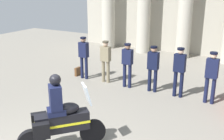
{
  "coord_description": "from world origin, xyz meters",
  "views": [
    {
      "loc": [
        3.93,
        -3.69,
        3.8
      ],
      "look_at": [
        0.17,
        2.95,
        1.37
      ],
      "focal_mm": 43.95,
      "sensor_mm": 36.0,
      "label": 1
    }
  ],
  "objects_px": {
    "officer_in_row_1": "(106,58)",
    "briefcase_on_ground": "(78,71)",
    "officer_in_row_0": "(84,54)",
    "officer_in_row_5": "(212,74)",
    "officer_in_row_3": "(153,65)",
    "motorcycle_with_rider": "(59,119)",
    "officer_in_row_2": "(127,62)",
    "officer_in_row_4": "(179,68)"
  },
  "relations": [
    {
      "from": "officer_in_row_2",
      "to": "officer_in_row_3",
      "type": "height_order",
      "value": "officer_in_row_3"
    },
    {
      "from": "officer_in_row_1",
      "to": "officer_in_row_5",
      "type": "bearing_deg",
      "value": -179.03
    },
    {
      "from": "officer_in_row_5",
      "to": "officer_in_row_3",
      "type": "bearing_deg",
      "value": 0.77
    },
    {
      "from": "officer_in_row_1",
      "to": "motorcycle_with_rider",
      "type": "height_order",
      "value": "motorcycle_with_rider"
    },
    {
      "from": "officer_in_row_3",
      "to": "officer_in_row_5",
      "type": "bearing_deg",
      "value": -179.23
    },
    {
      "from": "officer_in_row_5",
      "to": "officer_in_row_4",
      "type": "bearing_deg",
      "value": 0.62
    },
    {
      "from": "officer_in_row_5",
      "to": "motorcycle_with_rider",
      "type": "relative_size",
      "value": 0.91
    },
    {
      "from": "officer_in_row_2",
      "to": "officer_in_row_4",
      "type": "height_order",
      "value": "officer_in_row_4"
    },
    {
      "from": "officer_in_row_0",
      "to": "officer_in_row_3",
      "type": "relative_size",
      "value": 1.03
    },
    {
      "from": "officer_in_row_2",
      "to": "briefcase_on_ground",
      "type": "bearing_deg",
      "value": -2.53
    },
    {
      "from": "officer_in_row_3",
      "to": "officer_in_row_2",
      "type": "bearing_deg",
      "value": 5.4
    },
    {
      "from": "officer_in_row_5",
      "to": "briefcase_on_ground",
      "type": "distance_m",
      "value": 5.53
    },
    {
      "from": "officer_in_row_1",
      "to": "officer_in_row_5",
      "type": "xyz_separation_m",
      "value": [
        4.0,
        -0.06,
        0.04
      ]
    },
    {
      "from": "officer_in_row_5",
      "to": "officer_in_row_1",
      "type": "bearing_deg",
      "value": 0.97
    },
    {
      "from": "officer_in_row_4",
      "to": "officer_in_row_0",
      "type": "bearing_deg",
      "value": 2.23
    },
    {
      "from": "officer_in_row_0",
      "to": "officer_in_row_5",
      "type": "height_order",
      "value": "officer_in_row_0"
    },
    {
      "from": "officer_in_row_4",
      "to": "officer_in_row_3",
      "type": "bearing_deg",
      "value": 0.93
    },
    {
      "from": "officer_in_row_3",
      "to": "officer_in_row_1",
      "type": "bearing_deg",
      "value": 1.18
    },
    {
      "from": "officer_in_row_4",
      "to": "motorcycle_with_rider",
      "type": "bearing_deg",
      "value": 73.71
    },
    {
      "from": "motorcycle_with_rider",
      "to": "officer_in_row_1",
      "type": "bearing_deg",
      "value": 59.09
    },
    {
      "from": "officer_in_row_2",
      "to": "officer_in_row_4",
      "type": "relative_size",
      "value": 0.97
    },
    {
      "from": "officer_in_row_0",
      "to": "motorcycle_with_rider",
      "type": "height_order",
      "value": "motorcycle_with_rider"
    },
    {
      "from": "officer_in_row_0",
      "to": "officer_in_row_2",
      "type": "height_order",
      "value": "officer_in_row_0"
    },
    {
      "from": "officer_in_row_0",
      "to": "motorcycle_with_rider",
      "type": "bearing_deg",
      "value": 120.57
    },
    {
      "from": "officer_in_row_0",
      "to": "officer_in_row_1",
      "type": "bearing_deg",
      "value": -174.42
    },
    {
      "from": "officer_in_row_4",
      "to": "briefcase_on_ground",
      "type": "relative_size",
      "value": 4.85
    },
    {
      "from": "officer_in_row_1",
      "to": "briefcase_on_ground",
      "type": "xyz_separation_m",
      "value": [
        -1.46,
        0.1,
        -0.81
      ]
    },
    {
      "from": "briefcase_on_ground",
      "to": "motorcycle_with_rider",
      "type": "bearing_deg",
      "value": -57.85
    },
    {
      "from": "officer_in_row_1",
      "to": "motorcycle_with_rider",
      "type": "bearing_deg",
      "value": 109.65
    },
    {
      "from": "officer_in_row_3",
      "to": "officer_in_row_0",
      "type": "bearing_deg",
      "value": 2.65
    },
    {
      "from": "officer_in_row_1",
      "to": "officer_in_row_4",
      "type": "bearing_deg",
      "value": -178.9
    },
    {
      "from": "officer_in_row_1",
      "to": "officer_in_row_3",
      "type": "height_order",
      "value": "officer_in_row_3"
    },
    {
      "from": "officer_in_row_0",
      "to": "officer_in_row_2",
      "type": "relative_size",
      "value": 1.03
    },
    {
      "from": "officer_in_row_0",
      "to": "officer_in_row_4",
      "type": "relative_size",
      "value": 1.0
    },
    {
      "from": "officer_in_row_1",
      "to": "officer_in_row_2",
      "type": "relative_size",
      "value": 0.99
    },
    {
      "from": "officer_in_row_2",
      "to": "motorcycle_with_rider",
      "type": "distance_m",
      "value": 4.5
    },
    {
      "from": "officer_in_row_3",
      "to": "motorcycle_with_rider",
      "type": "xyz_separation_m",
      "value": [
        -0.53,
        -4.53,
        -0.2
      ]
    },
    {
      "from": "officer_in_row_0",
      "to": "officer_in_row_5",
      "type": "relative_size",
      "value": 1.0
    },
    {
      "from": "officer_in_row_4",
      "to": "motorcycle_with_rider",
      "type": "xyz_separation_m",
      "value": [
        -1.48,
        -4.52,
        -0.24
      ]
    },
    {
      "from": "officer_in_row_4",
      "to": "officer_in_row_5",
      "type": "distance_m",
      "value": 1.06
    },
    {
      "from": "officer_in_row_0",
      "to": "officer_in_row_4",
      "type": "distance_m",
      "value": 3.94
    },
    {
      "from": "officer_in_row_4",
      "to": "briefcase_on_ground",
      "type": "height_order",
      "value": "officer_in_row_4"
    }
  ]
}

